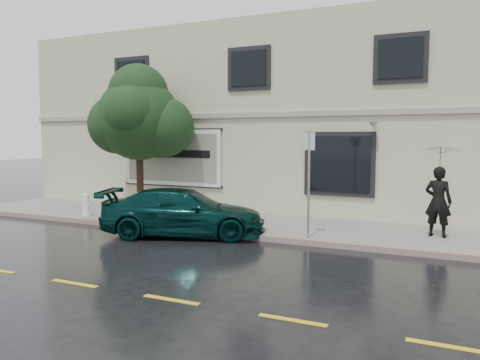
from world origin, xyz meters
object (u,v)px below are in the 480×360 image
at_px(car, 183,212).
at_px(fire_hydrant, 86,204).
at_px(pedestrian, 438,202).
at_px(street_tree, 139,119).

relative_size(car, fire_hydrant, 5.93).
distance_m(pedestrian, street_tree, 10.23).
relative_size(street_tree, fire_hydrant, 6.12).
bearing_deg(car, street_tree, 34.01).
distance_m(car, street_tree, 4.94).
bearing_deg(street_tree, fire_hydrant, -124.32).
bearing_deg(car, pedestrian, -92.15).
bearing_deg(street_tree, car, -36.34).
bearing_deg(car, fire_hydrant, 59.48).
bearing_deg(fire_hydrant, pedestrian, 10.24).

